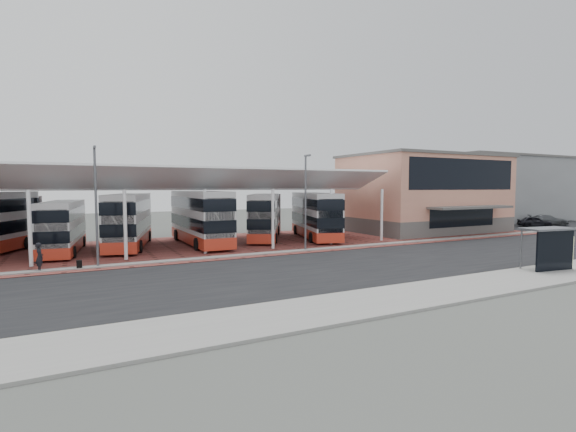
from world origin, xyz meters
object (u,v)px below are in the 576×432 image
at_px(bus_1, 63,227).
at_px(bus_shelter, 554,244).
at_px(carpark_car_a, 535,222).
at_px(terminal, 423,193).
at_px(bus_3, 200,218).
at_px(carpark_car_b, 548,220).
at_px(bus_2, 129,221).
at_px(pedestrian, 40,257).
at_px(bus_4, 265,217).
at_px(bus_5, 315,216).

relative_size(bus_1, bus_shelter, 2.98).
height_order(carpark_car_a, bus_shelter, bus_shelter).
height_order(terminal, carpark_car_a, terminal).
xyz_separation_m(bus_3, bus_shelter, (16.75, -22.48, -0.73)).
xyz_separation_m(terminal, carpark_car_b, (20.65, -3.01, -3.86)).
bearing_deg(carpark_car_b, bus_3, 136.19).
height_order(bus_2, pedestrian, bus_2).
height_order(bus_2, bus_3, bus_3).
bearing_deg(bus_1, bus_2, 16.62).
bearing_deg(pedestrian, bus_4, -88.43).
bearing_deg(pedestrian, bus_3, -80.81).
relative_size(bus_1, bus_5, 0.88).
relative_size(bus_2, pedestrian, 6.43).
height_order(bus_2, carpark_car_b, bus_2).
relative_size(bus_3, bus_5, 1.03).
bearing_deg(pedestrian, carpark_car_b, -108.25).
bearing_deg(bus_5, bus_1, -166.28).
bearing_deg(bus_3, carpark_car_a, -5.28).
bearing_deg(bus_1, terminal, 6.50).
bearing_deg(pedestrian, bus_5, -96.91).
bearing_deg(terminal, bus_2, 177.98).
bearing_deg(bus_2, bus_3, 4.60).
distance_m(bus_3, pedestrian, 14.74).
height_order(bus_3, carpark_car_a, bus_3).
bearing_deg(carpark_car_b, bus_5, 136.35).
distance_m(terminal, carpark_car_a, 17.29).
relative_size(bus_2, carpark_car_b, 2.39).
relative_size(bus_1, carpark_car_a, 2.54).
bearing_deg(carpark_car_a, bus_5, 126.07).
relative_size(terminal, carpark_car_b, 3.73).
xyz_separation_m(pedestrian, bus_shelter, (29.22, -14.78, 0.82)).
xyz_separation_m(bus_4, bus_shelter, (9.73, -23.49, -0.56)).
xyz_separation_m(bus_4, pedestrian, (-19.49, -8.71, -1.38)).
bearing_deg(bus_4, bus_shelter, -40.07).
bearing_deg(bus_shelter, bus_4, 120.52).
bearing_deg(bus_5, bus_2, -169.80).
bearing_deg(bus_5, pedestrian, -148.11).
distance_m(bus_3, carpark_car_a, 44.52).
bearing_deg(bus_1, bus_3, 6.13).
xyz_separation_m(carpark_car_a, bus_shelter, (-27.56, -18.59, 1.02)).
height_order(terminal, bus_4, terminal).
bearing_deg(carpark_car_a, bus_4, 123.90).
bearing_deg(carpark_car_a, bus_2, 125.79).
height_order(bus_1, bus_2, bus_2).
bearing_deg(carpark_car_b, bus_2, 135.51).
relative_size(bus_3, carpark_car_b, 2.44).
bearing_deg(bus_2, carpark_car_b, 9.91).
distance_m(bus_2, bus_shelter, 32.82).
relative_size(terminal, bus_5, 1.57).
distance_m(bus_2, bus_4, 13.14).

